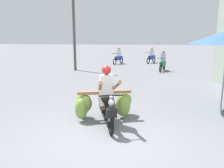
{
  "coord_description": "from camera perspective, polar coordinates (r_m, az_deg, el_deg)",
  "views": [
    {
      "loc": [
        0.72,
        -4.68,
        2.29
      ],
      "look_at": [
        -0.14,
        1.84,
        0.9
      ],
      "focal_mm": 36.13,
      "sensor_mm": 36.0,
      "label": 1
    }
  ],
  "objects": [
    {
      "name": "motorbike_main_loaded",
      "position": [
        6.19,
        -1.84,
        -4.67
      ],
      "size": [
        1.69,
        1.93,
        1.58
      ],
      "color": "black",
      "rests_on": "ground"
    },
    {
      "name": "motorbike_distant_far_ahead",
      "position": [
        20.11,
        9.99,
        6.85
      ],
      "size": [
        0.89,
        1.46,
        1.4
      ],
      "color": "black",
      "rests_on": "ground"
    },
    {
      "name": "motorbike_distant_ahead_left",
      "position": [
        15.54,
        12.73,
        5.29
      ],
      "size": [
        0.67,
        1.57,
        1.4
      ],
      "color": "black",
      "rests_on": "ground"
    },
    {
      "name": "utility_pole",
      "position": [
        15.66,
        -9.64,
        15.05
      ],
      "size": [
        0.18,
        0.18,
        6.36
      ],
      "primitive_type": "cylinder",
      "color": "brown",
      "rests_on": "ground"
    },
    {
      "name": "motorbike_distant_ahead_right",
      "position": [
        19.17,
        1.68,
        6.79
      ],
      "size": [
        0.83,
        1.5,
        1.4
      ],
      "color": "black",
      "rests_on": "ground"
    },
    {
      "name": "ground_plane",
      "position": [
        5.26,
        -1.14,
        -13.87
      ],
      "size": [
        120.0,
        120.0,
        0.0
      ],
      "primitive_type": "plane",
      "color": "slate"
    }
  ]
}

